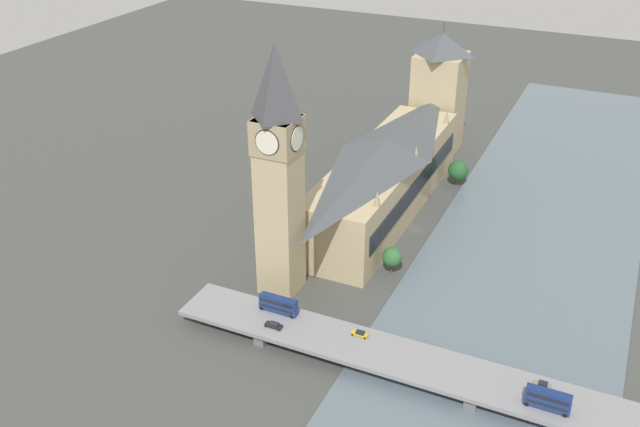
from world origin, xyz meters
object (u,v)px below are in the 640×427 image
Objects in this scene: car_northbound_lead at (543,385)px; double_decker_bus_mid at (278,304)px; double_decker_bus_lead at (548,399)px; victoria_tower at (439,93)px; parliament_hall at (385,176)px; clock_tower at (278,169)px; car_northbound_tail at (274,325)px; car_northbound_mid at (360,334)px; road_bridge at (477,382)px.

double_decker_bus_mid is at bearing -0.03° from car_northbound_lead.
victoria_tower is at bearing -64.25° from double_decker_bus_lead.
parliament_hall is at bearing -92.03° from double_decker_bus_mid.
clock_tower is 15.61× the size of car_northbound_tail.
car_northbound_lead is at bearing 179.97° from double_decker_bus_mid.
double_decker_bus_mid is (73.44, -7.02, -0.10)m from double_decker_bus_lead.
parliament_hall reaches higher than car_northbound_tail.
car_northbound_mid is (-21.68, 139.96, -19.79)m from victoria_tower.
parliament_hall reaches higher than car_northbound_lead.
car_northbound_lead is (-71.38, 0.04, -2.03)m from double_decker_bus_mid.
victoria_tower is 12.31× the size of car_northbound_mid.
double_decker_bus_lead is 49.62m from car_northbound_mid.
double_decker_bus_lead is 71.44m from car_northbound_tail.
road_bridge is at bearing 123.89° from parliament_hall.
victoria_tower is 143.01m from car_northbound_mid.
car_northbound_tail is at bearing 89.76° from victoria_tower.
double_decker_bus_lead reaches higher than car_northbound_tail.
clock_tower is 18.22× the size of car_northbound_lead.
double_decker_bus_mid reaches higher than car_northbound_mid.
victoria_tower is at bearing -89.95° from parliament_hall.
parliament_hall is 76.78m from double_decker_bus_mid.
parliament_hall is 0.60× the size of road_bridge.
clock_tower is 1.37× the size of victoria_tower.
clock_tower is at bearing 84.95° from victoria_tower.
road_bridge is (-64.76, 21.21, -35.55)m from clock_tower.
victoria_tower reaches higher than parliament_hall.
double_decker_bus_mid is at bearing -72.95° from car_northbound_tail.
parliament_hall reaches higher than road_bridge.
double_decker_bus_lead is (-70.73, 83.47, -6.56)m from parliament_hall.
double_decker_bus_lead reaches higher than car_northbound_mid.
double_decker_bus_lead is at bearing 130.28° from parliament_hall.
clock_tower is 7.12× the size of double_decker_bus_lead.
parliament_hall is 97.19m from road_bridge.
clock_tower is at bearing -18.13° from road_bridge.
parliament_hall is at bearing 90.05° from victoria_tower.
clock_tower is 37.31m from double_decker_bus_mid.
clock_tower reaches higher than double_decker_bus_lead.
parliament_hall reaches higher than double_decker_bus_mid.
double_decker_bus_lead reaches higher than road_bridge.
parliament_hall is 24.13× the size of car_northbound_lead.
double_decker_bus_mid is at bearing 88.91° from victoria_tower.
road_bridge is 39.98× the size of car_northbound_lead.
car_northbound_tail is at bearing 16.04° from car_northbound_mid.
clock_tower is at bearing -16.68° from double_decker_bus_lead.
victoria_tower is 140.88m from double_decker_bus_mid.
victoria_tower reaches higher than double_decker_bus_mid.
parliament_hall is 20.66× the size of car_northbound_tail.
clock_tower is at bearing 79.56° from parliament_hall.
road_bridge is at bearing 176.18° from double_decker_bus_mid.
car_northbound_mid is 0.92× the size of car_northbound_tail.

